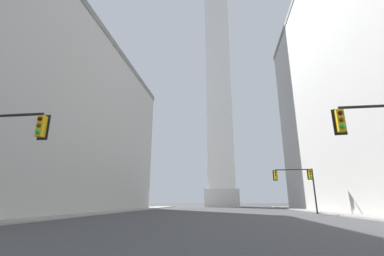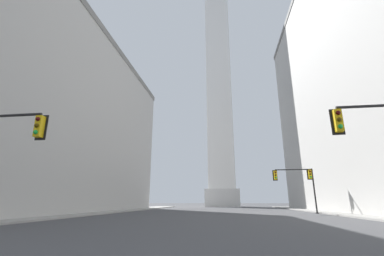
{
  "view_description": "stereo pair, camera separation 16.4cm",
  "coord_description": "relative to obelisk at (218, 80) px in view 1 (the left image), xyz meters",
  "views": [
    {
      "loc": [
        1.28,
        -2.66,
        1.42
      ],
      "look_at": [
        -4.48,
        41.06,
        14.03
      ],
      "focal_mm": 24.0,
      "sensor_mm": 36.0,
      "label": 1
    },
    {
      "loc": [
        1.44,
        -2.64,
        1.42
      ],
      "look_at": [
        -4.48,
        41.06,
        14.03
      ],
      "focal_mm": 24.0,
      "sensor_mm": 36.0,
      "label": 2
    }
  ],
  "objects": [
    {
      "name": "sidewalk_right",
      "position": [
        14.82,
        -44.33,
        -37.27
      ],
      "size": [
        5.0,
        83.12,
        0.15
      ],
      "primitive_type": "cube",
      "color": "gray",
      "rests_on": "ground_plane"
    },
    {
      "name": "sidewalk_left",
      "position": [
        -14.82,
        -44.33,
        -37.27
      ],
      "size": [
        5.0,
        83.12,
        0.15
      ],
      "primitive_type": "cube",
      "color": "gray",
      "rests_on": "ground_plane"
    },
    {
      "name": "building_left",
      "position": [
        -25.4,
        -41.92,
        -25.04
      ],
      "size": [
        21.74,
        46.72,
        24.59
      ],
      "color": "#B2AFAA",
      "rests_on": "ground_plane"
    },
    {
      "name": "traffic_light_mid_right",
      "position": [
        10.34,
        -37.88,
        -33.25
      ],
      "size": [
        4.97,
        0.51,
        5.36
      ],
      "color": "black",
      "rests_on": "ground_plane"
    },
    {
      "name": "obelisk",
      "position": [
        0.0,
        0.0,
        0.0
      ],
      "size": [
        8.95,
        8.95,
        76.99
      ],
      "color": "silver",
      "rests_on": "ground_plane"
    }
  ]
}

